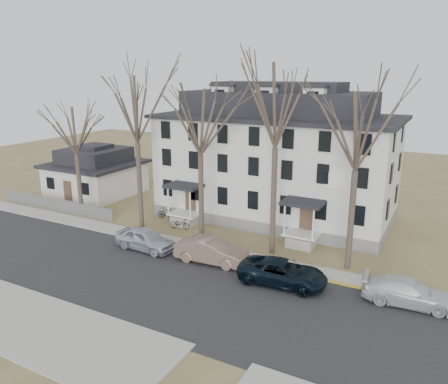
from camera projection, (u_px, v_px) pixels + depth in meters
The scene contains 19 objects.
ground at pixel (189, 311), 24.22m from camera, with size 120.00×120.00×0.00m, color olive.
main_road at pixel (207, 296), 25.92m from camera, with size 120.00×10.00×0.04m, color #27272A.
far_sidewalk at pixel (249, 259), 31.03m from camera, with size 120.00×2.00×0.08m, color #A09F97.
near_sidewalk_left at pixel (14, 318), 23.58m from camera, with size 20.00×5.00×0.08m, color #A09F97.
yellow_curb at pixel (314, 279), 28.01m from camera, with size 14.00×0.25×0.06m, color gold.
boarding_house at pixel (276, 159), 38.99m from camera, with size 20.80×12.36×12.05m.
small_house at pixel (96, 174), 47.20m from camera, with size 8.70×8.70×5.00m.
fence at pixel (57, 211), 41.81m from camera, with size 14.00×0.06×1.20m, color gray.
tree_far_left at pixel (135, 105), 34.80m from camera, with size 8.40×8.40×13.72m.
tree_mid_left at pixel (200, 117), 32.29m from camera, with size 7.80×7.80×12.74m.
tree_center at pixel (277, 99), 29.18m from camera, with size 9.00×9.00×14.70m.
tree_mid_right at pixel (359, 126), 27.09m from camera, with size 7.80×7.80×12.74m.
tree_bungalow at pixel (74, 127), 38.56m from camera, with size 6.60×6.60×10.78m.
car_silver at pixel (145, 239), 32.45m from camera, with size 1.93×4.79×1.63m, color silver.
car_tan at pixel (211, 251), 30.21m from camera, with size 1.80×5.16×1.70m, color #806455.
car_navy at pixel (283, 273), 27.13m from camera, with size 2.54×5.52×1.53m, color black.
car_white at pixel (408, 293), 24.76m from camera, with size 2.04×5.03×1.46m, color silver.
bicycle_left at pixel (180, 224), 36.83m from camera, with size 0.60×1.72×0.90m, color black.
bicycle_right at pixel (166, 214), 39.27m from camera, with size 0.50×1.76×1.06m, color black.
Camera 1 is at (11.85, -18.16, 12.81)m, focal length 35.00 mm.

